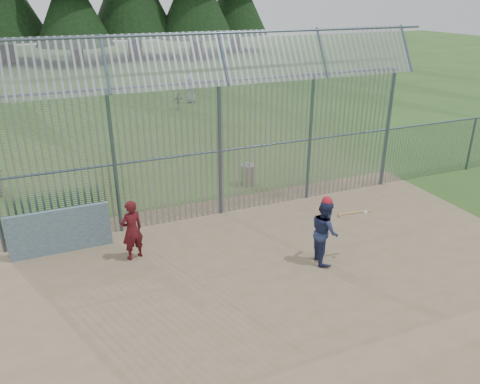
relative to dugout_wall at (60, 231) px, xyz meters
name	(u,v)px	position (x,y,z in m)	size (l,w,h in m)	color
ground	(272,271)	(4.60, -2.90, -0.62)	(120.00, 120.00, 0.00)	#2D511E
dirt_infield	(281,282)	(4.60, -3.40, -0.61)	(14.00, 10.00, 0.02)	#756047
dugout_wall	(60,231)	(0.00, 0.00, 0.00)	(2.50, 0.12, 1.20)	#38566B
batter	(325,231)	(5.98, -2.98, 0.22)	(0.80, 0.62, 1.64)	navy
onlooker	(132,230)	(1.65, -1.01, 0.19)	(0.57, 0.38, 1.57)	maroon
bg_kid_standing	(190,89)	(8.38, 15.87, 0.22)	(0.82, 0.53, 1.67)	gray
bg_kid_seated	(179,101)	(7.22, 14.35, -0.12)	(0.58, 0.24, 1.00)	slate
batting_gear	(333,204)	(6.13, -3.01, 0.94)	(1.26, 0.48, 0.53)	#AF1729
trash_can	(248,174)	(6.29, 2.41, -0.24)	(0.56, 0.56, 0.82)	gray
backstop_fence	(277,133)	(6.41, 0.53, 1.74)	(20.09, 0.81, 5.30)	#47566B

